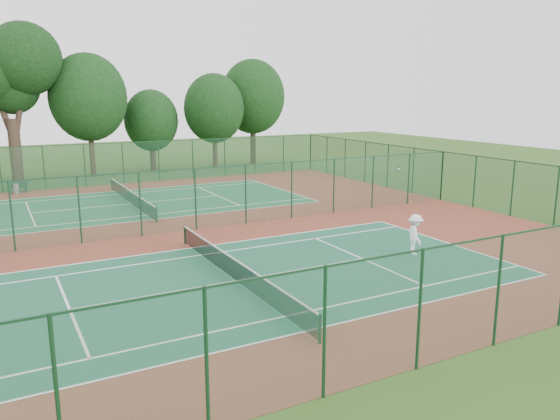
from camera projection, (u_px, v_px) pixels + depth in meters
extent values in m
plane|color=#2E5119|center=(170.00, 233.00, 30.00)|extent=(120.00, 120.00, 0.00)
cube|color=brown|center=(170.00, 233.00, 30.00)|extent=(40.00, 36.00, 0.01)
cube|color=#1C593C|center=(236.00, 281.00, 22.25)|extent=(23.77, 10.97, 0.01)
cube|color=#1E6138|center=(131.00, 204.00, 37.75)|extent=(23.77, 10.97, 0.01)
cube|color=#1B5232|center=(104.00, 164.00, 45.14)|extent=(40.00, 0.02, 3.50)
cube|color=#163D1F|center=(103.00, 144.00, 44.78)|extent=(40.00, 0.05, 0.05)
cube|color=#1A5033|center=(374.00, 321.00, 14.13)|extent=(40.00, 0.02, 3.50)
cube|color=#13361E|center=(377.00, 258.00, 13.77)|extent=(40.00, 0.05, 0.05)
cube|color=#1A4E2D|center=(442.00, 176.00, 38.88)|extent=(0.02, 36.00, 3.50)
cube|color=#12341F|center=(443.00, 152.00, 38.52)|extent=(0.05, 36.00, 0.05)
cube|color=#1B5333|center=(169.00, 202.00, 29.63)|extent=(40.00, 0.02, 3.50)
cube|color=#153B23|center=(167.00, 170.00, 29.27)|extent=(40.00, 0.05, 0.05)
cylinder|color=#13341E|center=(320.00, 329.00, 16.63)|extent=(0.10, 0.10, 0.97)
cylinder|color=#13341E|center=(185.00, 235.00, 27.66)|extent=(0.10, 0.10, 0.97)
cube|color=black|center=(236.00, 270.00, 22.15)|extent=(0.02, 12.80, 0.85)
cube|color=silver|center=(235.00, 260.00, 22.06)|extent=(0.04, 12.80, 0.06)
cylinder|color=#163D25|center=(156.00, 215.00, 32.14)|extent=(0.10, 0.10, 0.97)
cylinder|color=#163D25|center=(112.00, 184.00, 43.16)|extent=(0.10, 0.10, 0.97)
cube|color=black|center=(131.00, 197.00, 37.65)|extent=(0.02, 12.80, 0.85)
cube|color=white|center=(130.00, 191.00, 37.56)|extent=(0.04, 12.80, 0.06)
imported|color=white|center=(415.00, 235.00, 25.71)|extent=(1.16, 1.44, 1.94)
cylinder|color=gray|center=(16.00, 188.00, 41.54)|extent=(0.49, 0.49, 0.78)
cube|color=black|center=(10.00, 191.00, 41.57)|extent=(0.12, 0.39, 0.44)
cube|color=black|center=(26.00, 189.00, 42.22)|extent=(0.12, 0.39, 0.44)
cube|color=black|center=(17.00, 187.00, 41.84)|extent=(1.49, 0.58, 0.05)
cube|color=black|center=(18.00, 184.00, 41.64)|extent=(1.45, 0.22, 0.44)
sphere|color=yellow|center=(268.00, 223.00, 31.94)|extent=(0.07, 0.07, 0.07)
sphere|color=#C2DA32|center=(301.00, 219.00, 33.17)|extent=(0.07, 0.07, 0.07)
sphere|color=#EFF138|center=(154.00, 237.00, 28.87)|extent=(0.07, 0.07, 0.07)
cylinder|color=#38261E|center=(15.00, 151.00, 46.50)|extent=(0.99, 0.99, 5.38)
cylinder|color=#38261E|center=(0.00, 103.00, 45.51)|extent=(1.82, 0.54, 5.35)
cylinder|color=#38261E|center=(21.00, 99.00, 45.81)|extent=(1.70, 0.50, 5.80)
sphere|color=black|center=(24.00, 59.00, 45.36)|extent=(6.09, 6.09, 6.09)
sphere|color=black|center=(11.00, 86.00, 46.07)|extent=(4.66, 4.66, 4.66)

